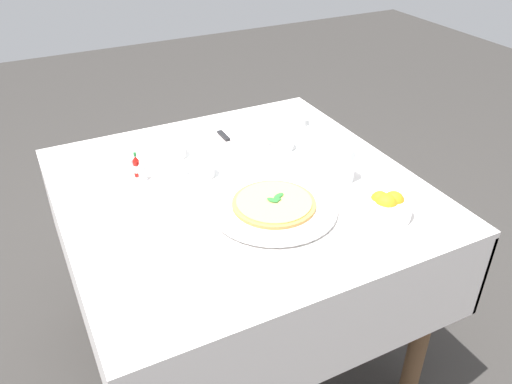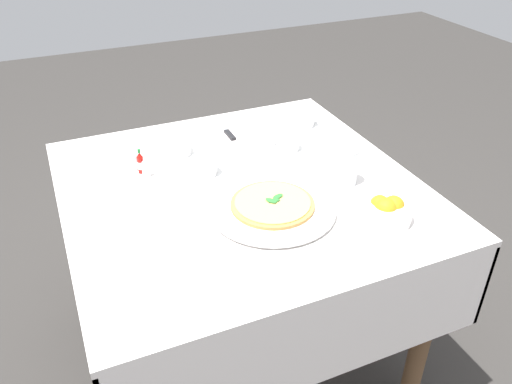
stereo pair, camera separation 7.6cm
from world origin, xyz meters
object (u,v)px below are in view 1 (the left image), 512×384
(coffee_cup_left_edge, at_px, (174,151))
(coffee_cup_near_right, at_px, (296,118))
(coffee_cup_center_back, at_px, (282,143))
(hot_sauce_bottle, at_px, (137,166))
(salt_shaker, at_px, (131,166))
(pizza_plate, at_px, (274,207))
(dinner_knife, at_px, (218,130))
(napkin_folded, at_px, (218,134))
(citrus_bowl, at_px, (385,206))
(coffee_cup_back_corner, at_px, (202,169))
(pizza, at_px, (274,203))
(water_glass_far_left, at_px, (344,166))
(pepper_shaker, at_px, (143,172))

(coffee_cup_left_edge, relative_size, coffee_cup_near_right, 0.98)
(coffee_cup_center_back, bearing_deg, coffee_cup_near_right, -43.78)
(coffee_cup_left_edge, bearing_deg, hot_sauce_bottle, 112.76)
(coffee_cup_near_right, xyz_separation_m, salt_shaker, (-0.07, 0.64, -0.01))
(coffee_cup_center_back, height_order, coffee_cup_left_edge, same)
(coffee_cup_center_back, bearing_deg, pizza_plate, 147.24)
(hot_sauce_bottle, bearing_deg, pizza_plate, -141.09)
(coffee_cup_center_back, xyz_separation_m, dinner_knife, (0.19, 0.15, -0.00))
(coffee_cup_center_back, distance_m, coffee_cup_near_right, 0.20)
(hot_sauce_bottle, bearing_deg, napkin_folded, -67.41)
(napkin_folded, bearing_deg, coffee_cup_near_right, -97.36)
(pizza_plate, height_order, citrus_bowl, citrus_bowl)
(coffee_cup_back_corner, height_order, salt_shaker, coffee_cup_back_corner)
(pizza, height_order, citrus_bowl, citrus_bowl)
(coffee_cup_center_back, height_order, water_glass_far_left, water_glass_far_left)
(pizza_plate, height_order, coffee_cup_near_right, coffee_cup_near_right)
(dinner_knife, bearing_deg, coffee_cup_left_edge, 113.08)
(dinner_knife, relative_size, pepper_shaker, 3.47)
(coffee_cup_back_corner, relative_size, dinner_knife, 0.67)
(coffee_cup_near_right, xyz_separation_m, pepper_shaker, (-0.12, 0.62, -0.01))
(pepper_shaker, bearing_deg, citrus_bowl, -131.68)
(hot_sauce_bottle, bearing_deg, pepper_shaker, -160.35)
(pizza_plate, height_order, dinner_knife, dinner_knife)
(water_glass_far_left, height_order, dinner_knife, water_glass_far_left)
(pizza_plate, height_order, water_glass_far_left, water_glass_far_left)
(napkin_folded, height_order, salt_shaker, salt_shaker)
(citrus_bowl, bearing_deg, water_glass_far_left, -0.88)
(coffee_cup_center_back, bearing_deg, coffee_cup_back_corner, 98.48)
(pizza_plate, xyz_separation_m, coffee_cup_back_corner, (0.26, 0.11, 0.02))
(coffee_cup_center_back, distance_m, salt_shaker, 0.50)
(coffee_cup_back_corner, relative_size, citrus_bowl, 0.87)
(coffee_cup_left_edge, bearing_deg, citrus_bowl, -144.25)
(pizza, xyz_separation_m, napkin_folded, (0.50, -0.04, -0.01))
(coffee_cup_center_back, bearing_deg, salt_shaker, 80.98)
(pizza_plate, bearing_deg, salt_shaker, 37.76)
(salt_shaker, bearing_deg, citrus_bowl, -133.77)
(coffee_cup_center_back, xyz_separation_m, hot_sauce_bottle, (0.05, 0.49, 0.01))
(coffee_cup_left_edge, relative_size, citrus_bowl, 0.87)
(pepper_shaker, bearing_deg, coffee_cup_near_right, -78.83)
(coffee_cup_center_back, height_order, hot_sauce_bottle, hot_sauce_bottle)
(pepper_shaker, bearing_deg, coffee_cup_left_edge, -56.49)
(coffee_cup_left_edge, height_order, coffee_cup_near_right, coffee_cup_near_right)
(coffee_cup_near_right, height_order, pepper_shaker, coffee_cup_near_right)
(salt_shaker, relative_size, pepper_shaker, 1.00)
(coffee_cup_left_edge, relative_size, coffee_cup_back_corner, 1.00)
(pizza_plate, height_order, coffee_cup_left_edge, coffee_cup_left_edge)
(water_glass_far_left, bearing_deg, salt_shaker, 59.50)
(napkin_folded, height_order, pepper_shaker, pepper_shaker)
(coffee_cup_left_edge, xyz_separation_m, pepper_shaker, (-0.09, 0.13, -0.00))
(pizza, height_order, pepper_shaker, pepper_shaker)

